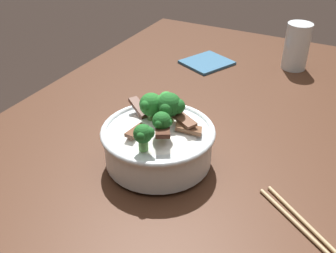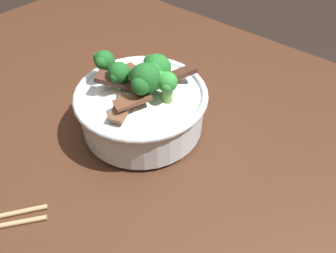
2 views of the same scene
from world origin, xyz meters
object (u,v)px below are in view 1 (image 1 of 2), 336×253
Objects in this scene: rice_bowl at (158,139)px; chopsticks_pair at (309,232)px; drinking_glass at (296,50)px; folded_napkin at (207,62)px.

chopsticks_pair is at bearing 80.49° from rice_bowl.
rice_bowl is at bearing -99.51° from chopsticks_pair.
rice_bowl is 0.31m from chopsticks_pair.
folded_napkin is (0.09, -0.24, -0.05)m from drinking_glass.
rice_bowl is 0.60m from drinking_glass.
chopsticks_pair is 0.69m from folded_napkin.
rice_bowl reaches higher than chopsticks_pair.
rice_bowl is 1.64× the size of drinking_glass.
rice_bowl is at bearing -12.88° from drinking_glass.
rice_bowl reaches higher than folded_napkin.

